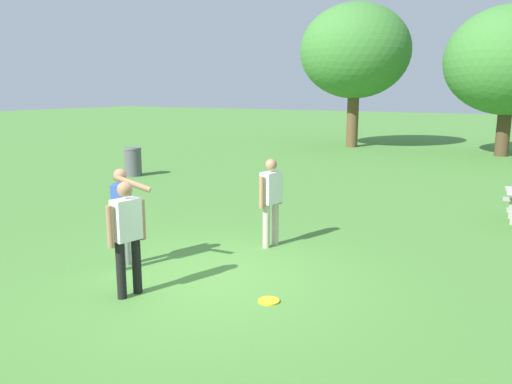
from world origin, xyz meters
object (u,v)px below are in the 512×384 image
frisbee (269,301)px  person_bystander (123,210)px  person_thrower (271,197)px  person_catcher (127,231)px  trash_can_beside_table (133,162)px  tree_tall_left (355,52)px  tree_broad_center (510,61)px

frisbee → person_bystander: bearing=179.5°
person_thrower → person_catcher: size_ratio=1.00×
person_bystander → trash_can_beside_table: size_ratio=1.71×
frisbee → tree_tall_left: size_ratio=0.04×
frisbee → tree_tall_left: bearing=106.5°
tree_broad_center → trash_can_beside_table: bearing=-130.5°
person_thrower → person_bystander: same height
frisbee → tree_broad_center: bearing=86.1°
person_bystander → frisbee: (2.70, -0.02, -0.95)m
person_thrower → frisbee: bearing=-61.9°
person_thrower → tree_broad_center: tree_broad_center is taller
person_thrower → frisbee: 2.70m
person_bystander → tree_tall_left: 19.52m
person_thrower → tree_tall_left: size_ratio=0.23×
person_catcher → person_thrower: bearing=78.6°
trash_can_beside_table → tree_tall_left: size_ratio=0.14×
tree_broad_center → frisbee: bearing=-93.9°
person_thrower → person_bystander: bearing=-124.1°
person_catcher → tree_broad_center: bearing=81.0°
trash_can_beside_table → tree_tall_left: bearing=74.7°
person_catcher → person_bystander: (-0.89, 0.82, 0.02)m
frisbee → person_thrower: bearing=118.1°
person_thrower → person_catcher: bearing=-101.4°
person_thrower → person_catcher: same height
person_catcher → tree_tall_left: (-3.82, 19.76, 3.75)m
person_thrower → tree_tall_left: bearing=104.9°
tree_tall_left → trash_can_beside_table: bearing=-105.3°
person_catcher → frisbee: size_ratio=5.56×
trash_can_beside_table → person_bystander: bearing=-47.2°
frisbee → tree_tall_left: tree_tall_left is taller
frisbee → tree_broad_center: size_ratio=0.05×
person_bystander → frisbee: 2.86m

